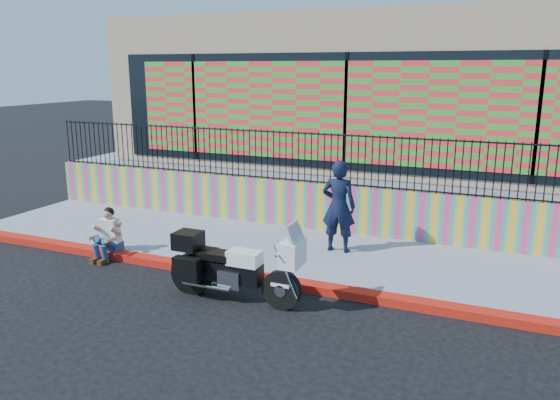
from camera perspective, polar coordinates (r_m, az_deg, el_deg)
The scene contains 10 objects.
ground at distance 10.16m, azimuth -0.30°, elevation -8.87°, with size 90.00×90.00×0.00m, color black.
red_curb at distance 10.13m, azimuth -0.31°, elevation -8.48°, with size 16.00×0.30×0.15m, color red.
sidewalk at distance 11.56m, azimuth 2.97°, elevation -5.63°, with size 16.00×3.00×0.15m, color #8B93A7.
mural_wall at distance 12.83m, azimuth 5.48°, elevation -0.81°, with size 16.00×0.20×1.10m, color #E43C79.
metal_fence at distance 12.60m, azimuth 5.60°, elevation 4.27°, with size 15.80×0.04×1.20m, color black, non-canonical shape.
elevated_platform at distance 17.67m, azimuth 10.56°, elevation 2.77°, with size 16.00×10.00×1.25m, color #8B93A7.
storefront_building at distance 17.16m, azimuth 10.79°, elevation 11.28°, with size 14.00×8.06×4.00m.
police_motorcycle at distance 9.36m, azimuth -4.99°, elevation -6.84°, with size 2.39×0.79×1.49m.
police_officer at distance 11.30m, azimuth 6.14°, elevation -0.66°, with size 0.70×0.46×1.92m, color black.
seated_man at distance 11.87m, azimuth -17.70°, elevation -3.87°, with size 0.54×0.71×1.06m.
Camera 1 is at (3.74, -8.60, 3.89)m, focal length 35.00 mm.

